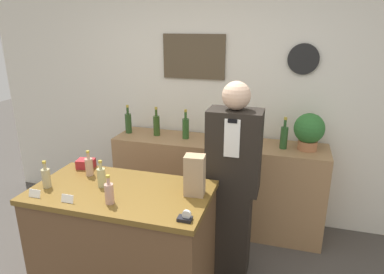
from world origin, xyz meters
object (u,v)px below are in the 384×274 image
shopkeeper (233,183)px  tape_dispenser (185,217)px  paper_bag (195,175)px  potted_plant (309,130)px

shopkeeper → tape_dispenser: bearing=-101.6°
shopkeeper → paper_bag: (-0.20, -0.44, 0.24)m
paper_bag → tape_dispenser: 0.37m
shopkeeper → tape_dispenser: shopkeeper is taller
potted_plant → shopkeeper: bearing=-130.7°
potted_plant → tape_dispenser: (-0.75, -1.47, -0.19)m
paper_bag → potted_plant: bearing=55.0°
shopkeeper → potted_plant: size_ratio=4.79×
shopkeeper → potted_plant: shopkeeper is taller
potted_plant → paper_bag: bearing=-125.0°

